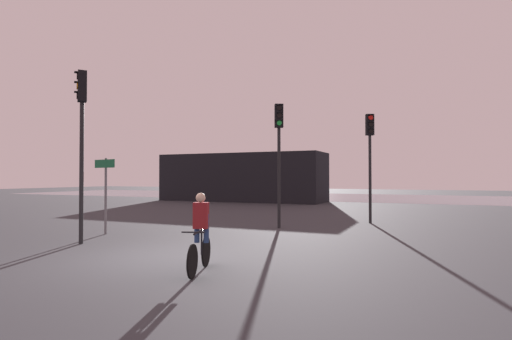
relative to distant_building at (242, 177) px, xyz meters
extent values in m
plane|color=#333338|center=(8.18, -21.74, -1.93)|extent=(120.00, 120.00, 0.00)
cube|color=slate|center=(8.18, 10.00, -1.93)|extent=(80.00, 16.00, 0.01)
cube|color=black|center=(0.00, 0.00, 0.00)|extent=(13.63, 4.00, 3.87)
cylinder|color=black|center=(4.95, -20.96, 0.15)|extent=(0.12, 0.12, 4.16)
cube|color=black|center=(4.95, -20.96, 2.68)|extent=(0.40, 0.39, 0.90)
cylinder|color=black|center=(4.87, -21.06, 2.97)|extent=(0.17, 0.14, 0.19)
cube|color=black|center=(4.86, -21.08, 3.08)|extent=(0.22, 0.21, 0.02)
cylinder|color=orange|center=(4.87, -21.06, 2.68)|extent=(0.17, 0.14, 0.19)
cube|color=black|center=(4.86, -21.08, 2.79)|extent=(0.22, 0.21, 0.02)
cylinder|color=black|center=(4.87, -21.06, 2.39)|extent=(0.17, 0.14, 0.19)
cube|color=black|center=(4.86, -21.08, 2.50)|extent=(0.22, 0.21, 0.02)
cylinder|color=black|center=(11.93, -12.08, -0.07)|extent=(0.12, 0.12, 3.74)
cube|color=black|center=(11.93, -12.08, 2.25)|extent=(0.39, 0.35, 0.90)
cylinder|color=red|center=(11.99, -12.21, 2.54)|extent=(0.18, 0.11, 0.19)
cube|color=black|center=(12.00, -12.23, 2.65)|extent=(0.22, 0.19, 0.02)
cylinder|color=black|center=(11.99, -12.21, 2.25)|extent=(0.18, 0.11, 0.19)
cube|color=black|center=(12.00, -12.23, 2.36)|extent=(0.22, 0.19, 0.02)
cylinder|color=black|center=(11.99, -12.21, 1.96)|extent=(0.18, 0.11, 0.19)
cube|color=black|center=(12.00, -12.23, 2.07)|extent=(0.22, 0.19, 0.02)
cylinder|color=black|center=(8.98, -15.23, 0.00)|extent=(0.12, 0.12, 3.86)
cube|color=black|center=(8.98, -15.23, 2.37)|extent=(0.39, 0.36, 0.90)
cylinder|color=black|center=(9.04, -15.35, 2.66)|extent=(0.18, 0.11, 0.19)
cube|color=black|center=(9.05, -15.37, 2.77)|extent=(0.22, 0.19, 0.02)
cylinder|color=black|center=(9.04, -15.35, 2.37)|extent=(0.18, 0.11, 0.19)
cube|color=black|center=(9.05, -15.37, 2.48)|extent=(0.22, 0.19, 0.02)
cylinder|color=green|center=(9.04, -15.35, 2.08)|extent=(0.18, 0.11, 0.19)
cube|color=black|center=(9.05, -15.37, 2.19)|extent=(0.22, 0.19, 0.02)
cylinder|color=slate|center=(4.12, -19.16, -0.63)|extent=(0.08, 0.08, 2.60)
cube|color=#116038|center=(4.11, -19.21, 0.48)|extent=(1.08, 0.25, 0.28)
cylinder|color=black|center=(10.13, -23.05, -1.60)|extent=(0.23, 0.64, 0.66)
cylinder|color=black|center=(9.83, -22.04, -1.60)|extent=(0.23, 0.64, 0.66)
cylinder|color=black|center=(9.98, -22.54, -1.10)|extent=(0.28, 0.82, 0.04)
cylinder|color=black|center=(9.94, -22.40, -1.33)|extent=(0.04, 0.04, 0.55)
cylinder|color=black|center=(10.12, -23.00, -1.05)|extent=(0.45, 0.16, 0.03)
cylinder|color=navy|center=(9.84, -22.43, -1.05)|extent=(0.11, 0.11, 0.60)
cylinder|color=navy|center=(10.04, -22.37, -1.05)|extent=(0.11, 0.11, 0.60)
cube|color=maroon|center=(9.96, -22.45, -0.78)|extent=(0.34, 0.28, 0.54)
sphere|color=beige|center=(9.96, -22.48, -0.41)|extent=(0.20, 0.20, 0.20)
camera|label=1|loc=(14.35, -29.56, 0.01)|focal=28.00mm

